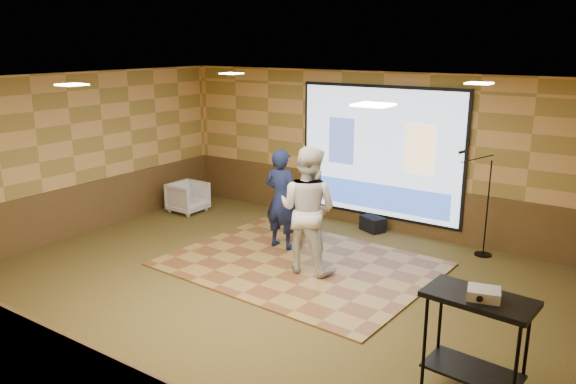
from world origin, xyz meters
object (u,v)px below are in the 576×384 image
Objects in this scene: dance_floor at (300,264)px; duffel_bag at (373,224)px; player_left at (281,199)px; player_right at (308,210)px; projector at (484,294)px; banquet_chair at (188,197)px; av_table at (477,324)px; projector_screen at (379,154)px; mic_stand at (482,227)px.

duffel_bag reaches higher than dance_floor.
player_right reaches higher than player_left.
banquet_chair is at bearing 141.89° from projector.
av_table reaches higher than duffel_bag.
projector is (3.18, -4.37, -0.32)m from projector_screen.
player_right is 3.60m from av_table.
banquet_chair is (-3.82, 1.30, -0.70)m from player_right.
av_table is at bearing -53.01° from duffel_bag.
player_right is (0.23, -0.15, 1.01)m from dance_floor.
player_left is at bearing -117.12° from duffel_bag.
player_left is 3.43m from mic_stand.
banquet_chair is at bearing 162.34° from dance_floor.
duffel_bag is at bearing -73.10° from banquet_chair.
banquet_chair is (-5.88, -0.98, -0.17)m from mic_stand.
player_left is 1.58× the size of av_table.
dance_floor is 3.71× the size of av_table.
projector_screen is 5.42m from projector.
projector is at bearing -52.83° from duffel_bag.
dance_floor is 1.04m from player_right.
banquet_chair is at bearing -158.34° from mic_stand.
player_left is at bearing -138.52° from mic_stand.
av_table is at bearing -29.99° from dance_floor.
duffel_bag is at bearing 113.05° from projector.
player_left is at bearing -114.62° from projector_screen.
av_table reaches higher than banquet_chair.
banquet_chair is (-6.94, 3.08, -0.48)m from av_table.
dance_floor is 9.07× the size of duffel_bag.
banquet_chair is 1.57× the size of duffel_bag.
projector_screen is at bearing -175.60° from mic_stand.
player_right is 2.79× the size of banquet_chair.
av_table is 5.24m from duffel_bag.
duffel_bag is at bearing -170.51° from mic_stand.
av_table is (3.35, -1.93, 0.79)m from dance_floor.
player_left is 0.88× the size of player_right.
duffel_bag is (-3.13, 4.15, -0.66)m from av_table.
dance_floor is 1.21m from player_left.
player_left is 0.99× the size of mic_stand.
projector_screen is at bearing 92.90° from duffel_bag.
player_right is (0.02, -2.56, -0.45)m from projector_screen.
mic_stand is at bearing -2.70° from duffel_bag.
projector_screen reaches higher than duffel_bag.
projector is 0.43× the size of banquet_chair.
av_table is (3.14, -4.34, -0.67)m from projector_screen.
banquet_chair is at bearing -164.19° from duffel_bag.
mic_stand is 2.10m from duffel_bag.
player_left is at bearing 146.31° from dance_floor.
projector_screen is 10.84× the size of projector.
projector_screen is 1.87× the size of mic_stand.
player_left is at bearing 149.36° from av_table.
player_left is 4.69m from av_table.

